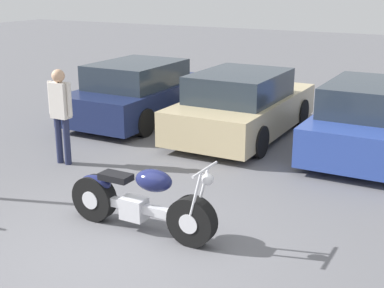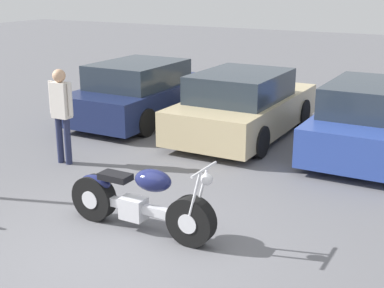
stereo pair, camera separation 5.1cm
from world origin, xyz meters
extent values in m
plane|color=slate|center=(0.00, 0.00, 0.00)|extent=(60.00, 60.00, 0.00)
cylinder|color=black|center=(0.76, 0.56, 0.32)|extent=(0.65, 0.20, 0.65)
cylinder|color=silver|center=(0.76, 0.56, 0.32)|extent=(0.26, 0.22, 0.26)
cylinder|color=black|center=(-0.80, 0.57, 0.32)|extent=(0.65, 0.20, 0.65)
cylinder|color=silver|center=(-0.80, 0.57, 0.32)|extent=(0.26, 0.22, 0.26)
cube|color=silver|center=(-0.02, 0.57, 0.34)|extent=(1.19, 0.12, 0.12)
cube|color=silver|center=(-0.13, 0.57, 0.31)|extent=(0.34, 0.24, 0.30)
ellipsoid|color=#191E4C|center=(0.19, 0.57, 0.77)|extent=(0.52, 0.34, 0.29)
cube|color=black|center=(-0.41, 0.57, 0.71)|extent=(0.44, 0.24, 0.09)
ellipsoid|color=#191E4C|center=(-0.75, 0.57, 0.57)|extent=(0.48, 0.20, 0.20)
cylinder|color=silver|center=(0.85, 0.47, 0.69)|extent=(0.22, 0.04, 0.73)
cylinder|color=silver|center=(0.85, 0.65, 0.69)|extent=(0.22, 0.04, 0.73)
cylinder|color=silver|center=(0.94, 0.56, 1.05)|extent=(0.04, 0.62, 0.03)
sphere|color=silver|center=(0.98, 0.56, 0.93)|extent=(0.15, 0.15, 0.15)
cylinder|color=silver|center=(-0.35, 0.71, 0.21)|extent=(1.19, 0.09, 0.08)
cube|color=#19234C|center=(-3.38, 5.71, 0.50)|extent=(1.87, 4.23, 0.69)
cube|color=#28333D|center=(-3.38, 5.46, 1.12)|extent=(1.65, 2.20, 0.56)
cylinder|color=black|center=(-4.25, 7.02, 0.31)|extent=(0.20, 0.62, 0.62)
cylinder|color=black|center=(-2.50, 7.02, 0.31)|extent=(0.20, 0.62, 0.62)
cylinder|color=black|center=(-4.25, 4.40, 0.31)|extent=(0.20, 0.62, 0.62)
cylinder|color=black|center=(-2.50, 4.40, 0.31)|extent=(0.20, 0.62, 0.62)
cube|color=#C6B284|center=(-0.68, 5.57, 0.50)|extent=(1.87, 4.23, 0.69)
cube|color=#28333D|center=(-0.68, 5.32, 1.12)|extent=(1.65, 2.20, 0.56)
cylinder|color=black|center=(-1.56, 6.88, 0.31)|extent=(0.20, 0.62, 0.62)
cylinder|color=black|center=(0.19, 6.88, 0.31)|extent=(0.20, 0.62, 0.62)
cylinder|color=black|center=(-1.56, 4.26, 0.31)|extent=(0.20, 0.62, 0.62)
cylinder|color=black|center=(0.19, 4.26, 0.31)|extent=(0.20, 0.62, 0.62)
cube|color=#2D479E|center=(2.01, 5.68, 0.50)|extent=(1.87, 4.23, 0.69)
cube|color=#28333D|center=(2.01, 5.43, 1.12)|extent=(1.65, 2.20, 0.56)
cylinder|color=black|center=(1.13, 6.99, 0.31)|extent=(0.20, 0.62, 0.62)
cylinder|color=black|center=(1.13, 4.37, 0.31)|extent=(0.20, 0.62, 0.62)
cylinder|color=#232847|center=(-2.91, 2.21, 0.43)|extent=(0.12, 0.12, 0.86)
cylinder|color=#232847|center=(-2.72, 2.21, 0.43)|extent=(0.12, 0.12, 0.86)
cube|color=silver|center=(-2.82, 2.21, 1.19)|extent=(0.34, 0.20, 0.65)
cylinder|color=silver|center=(-3.04, 2.21, 1.22)|extent=(0.08, 0.08, 0.60)
cylinder|color=silver|center=(-2.60, 2.21, 1.22)|extent=(0.08, 0.08, 0.60)
sphere|color=tan|center=(-2.82, 2.21, 1.63)|extent=(0.23, 0.23, 0.23)
camera|label=1|loc=(3.69, -4.86, 3.24)|focal=50.00mm
camera|label=2|loc=(3.74, -4.83, 3.24)|focal=50.00mm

